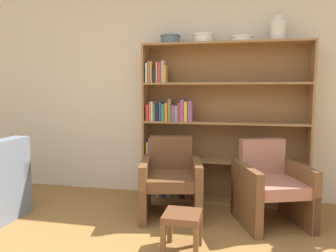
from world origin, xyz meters
TOP-DOWN VIEW (x-y plane):
  - wall_back at (0.00, 2.75)m, footprint 12.00×0.06m
  - bookshelf at (0.22, 2.58)m, footprint 1.98×0.30m
  - bowl_olive at (-0.25, 2.56)m, footprint 0.25×0.25m
  - bowl_terracotta at (0.15, 2.56)m, footprint 0.26×0.26m
  - bowl_brass at (0.59, 2.56)m, footprint 0.27×0.27m
  - vase_tall at (1.00, 2.56)m, footprint 0.17×0.17m
  - armchair_leather at (-0.13, 2.00)m, footprint 0.76×0.79m
  - armchair_cushioned at (0.92, 2.00)m, footprint 0.84×0.86m
  - footstool at (0.14, 1.21)m, footprint 0.31×0.31m

SIDE VIEW (x-z plane):
  - footstool at x=0.14m, z-range 0.10..0.43m
  - armchair_leather at x=-0.13m, z-range -0.03..0.80m
  - armchair_cushioned at x=0.92m, z-range -0.03..0.80m
  - bookshelf at x=0.22m, z-range -0.05..1.87m
  - wall_back at x=0.00m, z-range 0.00..2.75m
  - bowl_brass at x=0.59m, z-range 1.93..1.99m
  - bowl_olive at x=-0.25m, z-range 1.93..2.04m
  - bowl_terracotta at x=0.15m, z-range 1.93..2.04m
  - vase_tall at x=1.00m, z-range 1.90..2.18m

